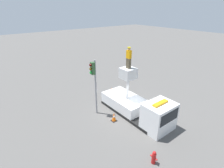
{
  "coord_description": "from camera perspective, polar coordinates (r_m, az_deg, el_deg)",
  "views": [
    {
      "loc": [
        9.46,
        -9.47,
        8.66
      ],
      "look_at": [
        -1.18,
        -1.24,
        2.68
      ],
      "focal_mm": 28.0,
      "sensor_mm": 36.0,
      "label": 1
    }
  ],
  "objects": [
    {
      "name": "worker",
      "position": [
        14.31,
        5.49,
        8.51
      ],
      "size": [
        0.4,
        0.26,
        1.75
      ],
      "color": "brown",
      "rests_on": "bucket_truck"
    },
    {
      "name": "traffic_cone_curbside",
      "position": [
        14.57,
        0.64,
        -10.7
      ],
      "size": [
        0.43,
        0.43,
        0.78
      ],
      "color": "black",
      "rests_on": "ground"
    },
    {
      "name": "ground_plane",
      "position": [
        15.95,
        6.2,
        -9.09
      ],
      "size": [
        120.0,
        120.0,
        0.0
      ],
      "primitive_type": "plane",
      "color": "#565451"
    },
    {
      "name": "traffic_cone_rear",
      "position": [
        18.68,
        -0.18,
        -2.37
      ],
      "size": [
        0.47,
        0.47,
        0.78
      ],
      "color": "black",
      "rests_on": "ground"
    },
    {
      "name": "fire_hydrant",
      "position": [
        11.55,
        13.5,
        -22.29
      ],
      "size": [
        0.5,
        0.26,
        0.89
      ],
      "color": "red",
      "rests_on": "ground"
    },
    {
      "name": "traffic_light_pole",
      "position": [
        14.16,
        -5.96,
        2.22
      ],
      "size": [
        0.34,
        0.57,
        4.86
      ],
      "color": "gray",
      "rests_on": "ground"
    },
    {
      "name": "bucket_truck",
      "position": [
        15.11,
        8.05,
        -7.35
      ],
      "size": [
        6.8,
        2.38,
        3.99
      ],
      "color": "black",
      "rests_on": "ground"
    }
  ]
}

